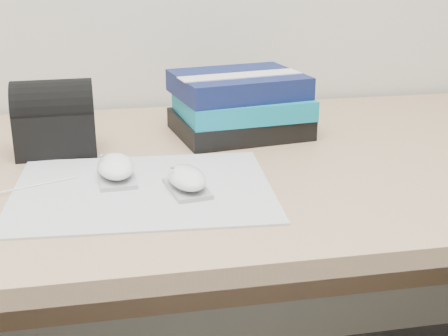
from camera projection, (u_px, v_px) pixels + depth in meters
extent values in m
cube|color=#A47F5B|center=(266.00, 163.00, 1.16)|extent=(1.60, 0.80, 0.03)
cube|color=#A47F5B|center=(226.00, 247.00, 1.63)|extent=(1.52, 0.03, 0.35)
cube|color=#999AA1|center=(143.00, 189.00, 0.99)|extent=(0.43, 0.34, 0.00)
cube|color=#A7A6A9|center=(117.00, 177.00, 1.02)|extent=(0.06, 0.11, 0.01)
ellipsoid|color=white|center=(116.00, 166.00, 1.02)|extent=(0.06, 0.11, 0.03)
ellipsoid|color=#949396|center=(101.00, 156.00, 1.01)|extent=(0.01, 0.01, 0.01)
cube|color=#99999C|center=(187.00, 188.00, 0.98)|extent=(0.07, 0.11, 0.01)
ellipsoid|color=white|center=(187.00, 178.00, 0.97)|extent=(0.07, 0.11, 0.03)
ellipsoid|color=gray|center=(172.00, 168.00, 0.96)|extent=(0.01, 0.01, 0.01)
cylinder|color=white|center=(17.00, 189.00, 0.98)|extent=(0.18, 0.08, 0.00)
cube|color=black|center=(239.00, 124.00, 1.28)|extent=(0.28, 0.24, 0.04)
cube|color=#0E7E9A|center=(242.00, 105.00, 1.26)|extent=(0.27, 0.22, 0.04)
cube|color=#101A4C|center=(238.00, 84.00, 1.25)|extent=(0.28, 0.23, 0.04)
cube|color=silver|center=(240.00, 75.00, 1.22)|extent=(0.25, 0.09, 0.00)
cube|color=black|center=(56.00, 132.00, 1.15)|extent=(0.15, 0.10, 0.08)
cylinder|color=black|center=(53.00, 107.00, 1.14)|extent=(0.15, 0.10, 0.10)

